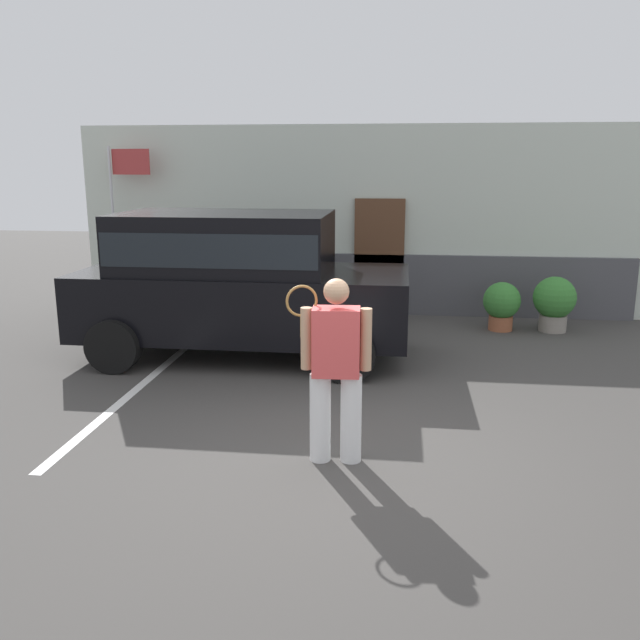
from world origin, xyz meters
name	(u,v)px	position (x,y,z in m)	size (l,w,h in m)	color
ground_plane	(343,458)	(0.00, 0.00, 0.00)	(40.00, 40.00, 0.00)	#423F3D
parking_stripe_0	(132,393)	(-2.70, 1.50, 0.00)	(0.12, 4.40, 0.01)	silver
house_frontage	(375,226)	(0.00, 6.46, 1.59)	(10.92, 0.40, 3.39)	silver
parked_suv	(236,278)	(-1.81, 3.23, 1.15)	(4.60, 2.16, 2.05)	black
tennis_player_man	(335,368)	(-0.07, -0.05, 0.90)	(0.78, 0.29, 1.73)	white
potted_plant_by_porch	(502,304)	(2.16, 5.27, 0.45)	(0.61, 0.61, 0.81)	#9E5638
potted_plant_secondary	(554,301)	(3.01, 5.30, 0.51)	(0.69, 0.69, 0.91)	gray
flag_pole	(122,198)	(-4.59, 5.96, 2.09)	(0.80, 0.13, 3.01)	silver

